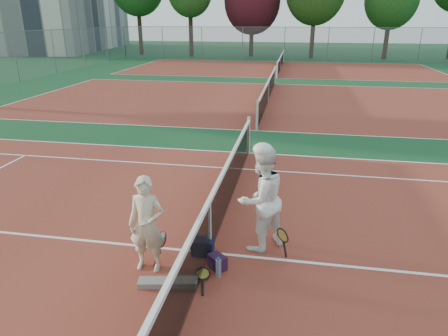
% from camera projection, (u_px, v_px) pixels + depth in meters
% --- Properties ---
extents(ground, '(130.00, 130.00, 0.00)m').
position_uv_depth(ground, '(210.00, 253.00, 6.82)').
color(ground, '#113E1F').
rests_on(ground, ground).
extents(court_main, '(23.77, 10.97, 0.01)m').
position_uv_depth(court_main, '(210.00, 253.00, 6.82)').
color(court_main, maroon).
rests_on(court_main, ground).
extents(court_far_a, '(23.77, 10.97, 0.01)m').
position_uv_depth(court_far_a, '(268.00, 101.00, 19.26)').
color(court_far_a, maroon).
rests_on(court_far_a, ground).
extents(court_far_b, '(23.77, 10.97, 0.01)m').
position_uv_depth(court_far_b, '(280.00, 69.00, 31.70)').
color(court_far_b, maroon).
rests_on(court_far_b, ground).
extents(net_main, '(0.10, 10.98, 1.02)m').
position_uv_depth(net_main, '(210.00, 227.00, 6.64)').
color(net_main, black).
rests_on(net_main, ground).
extents(net_far_a, '(0.10, 10.98, 1.02)m').
position_uv_depth(net_far_a, '(268.00, 91.00, 19.08)').
color(net_far_a, black).
rests_on(net_far_a, ground).
extents(net_far_b, '(0.10, 10.98, 1.02)m').
position_uv_depth(net_far_b, '(281.00, 62.00, 31.52)').
color(net_far_b, black).
rests_on(net_far_b, ground).
extents(fence_back, '(32.00, 0.06, 3.00)m').
position_uv_depth(fence_back, '(285.00, 44.00, 37.63)').
color(fence_back, slate).
rests_on(fence_back, ground).
extents(player_a, '(0.57, 0.38, 1.57)m').
position_uv_depth(player_a, '(147.00, 225.00, 6.14)').
color(player_a, beige).
rests_on(player_a, ground).
extents(player_b, '(1.13, 1.12, 1.84)m').
position_uv_depth(player_b, '(261.00, 199.00, 6.69)').
color(player_b, white).
rests_on(player_b, ground).
extents(racket_red, '(0.36, 0.36, 0.57)m').
position_uv_depth(racket_red, '(163.00, 247.00, 6.45)').
color(racket_red, maroon).
rests_on(racket_red, ground).
extents(racket_black_held, '(0.32, 0.31, 0.59)m').
position_uv_depth(racket_black_held, '(282.00, 244.00, 6.53)').
color(racket_black_held, black).
rests_on(racket_black_held, ground).
extents(racket_spare, '(0.40, 0.65, 0.08)m').
position_uv_depth(racket_spare, '(203.00, 274.00, 6.18)').
color(racket_spare, black).
rests_on(racket_spare, ground).
extents(sports_bag_navy, '(0.36, 0.25, 0.28)m').
position_uv_depth(sports_bag_navy, '(203.00, 247.00, 6.74)').
color(sports_bag_navy, black).
rests_on(sports_bag_navy, ground).
extents(sports_bag_purple, '(0.35, 0.34, 0.24)m').
position_uv_depth(sports_bag_purple, '(217.00, 262.00, 6.36)').
color(sports_bag_purple, black).
rests_on(sports_bag_purple, ground).
extents(net_cover_canvas, '(0.91, 0.37, 0.09)m').
position_uv_depth(net_cover_canvas, '(168.00, 283.00, 5.98)').
color(net_cover_canvas, slate).
rests_on(net_cover_canvas, ground).
extents(water_bottle, '(0.09, 0.09, 0.30)m').
position_uv_depth(water_bottle, '(218.00, 268.00, 6.15)').
color(water_bottle, silver).
rests_on(water_bottle, ground).
extents(tree_back_maroon, '(5.67, 5.67, 8.65)m').
position_uv_depth(tree_back_maroon, '(252.00, 1.00, 40.28)').
color(tree_back_maroon, '#382314').
rests_on(tree_back_maroon, ground).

